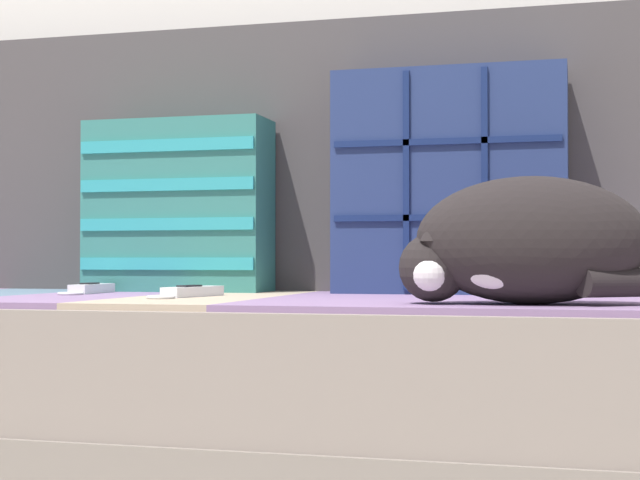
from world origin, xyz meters
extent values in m
cube|color=gray|center=(0.00, 0.14, 0.08)|extent=(1.81, 0.81, 0.15)
cube|color=gray|center=(0.00, 0.14, 0.25)|extent=(1.77, 0.80, 0.19)
cube|color=gray|center=(-0.24, 0.13, 0.35)|extent=(0.24, 0.72, 0.01)
cube|color=tan|center=(0.00, 0.13, 0.35)|extent=(0.24, 0.72, 0.01)
cube|color=gray|center=(0.24, 0.13, 0.35)|extent=(0.24, 0.72, 0.01)
cube|color=gray|center=(0.49, 0.13, 0.35)|extent=(0.24, 0.72, 0.01)
cube|color=gray|center=(0.73, 0.13, 0.35)|extent=(0.24, 0.72, 0.01)
cube|color=#474242|center=(0.00, 0.48, 0.64)|extent=(1.77, 0.14, 0.57)
cube|color=navy|center=(0.40, 0.34, 0.57)|extent=(0.45, 0.13, 0.43)
cube|color=navy|center=(0.40, 0.27, 0.50)|extent=(0.43, 0.01, 0.01)
cube|color=navy|center=(0.33, 0.27, 0.57)|extent=(0.01, 0.01, 0.42)
cube|color=navy|center=(0.40, 0.27, 0.65)|extent=(0.43, 0.01, 0.01)
cube|color=navy|center=(0.48, 0.27, 0.57)|extent=(0.01, 0.01, 0.42)
cube|color=#337A70|center=(-0.16, 0.34, 0.53)|extent=(0.38, 0.13, 0.36)
cube|color=teal|center=(-0.16, 0.27, 0.41)|extent=(0.38, 0.01, 0.02)
cube|color=teal|center=(-0.16, 0.27, 0.49)|extent=(0.38, 0.01, 0.02)
cube|color=teal|center=(-0.16, 0.27, 0.57)|extent=(0.38, 0.01, 0.02)
cube|color=teal|center=(-0.16, 0.27, 0.65)|extent=(0.38, 0.01, 0.02)
ellipsoid|color=black|center=(0.58, -0.08, 0.45)|extent=(0.36, 0.23, 0.19)
sphere|color=black|center=(0.44, -0.11, 0.41)|extent=(0.10, 0.10, 0.10)
sphere|color=white|center=(0.44, -0.13, 0.40)|extent=(0.06, 0.06, 0.06)
ellipsoid|color=white|center=(0.53, -0.14, 0.42)|extent=(0.10, 0.05, 0.09)
cylinder|color=black|center=(0.71, -0.09, 0.39)|extent=(0.15, 0.13, 0.04)
cone|color=black|center=(0.44, -0.13, 0.47)|extent=(0.04, 0.04, 0.04)
cone|color=black|center=(0.43, -0.08, 0.47)|extent=(0.04, 0.04, 0.04)
cube|color=white|center=(-0.28, 0.18, 0.37)|extent=(0.04, 0.14, 0.02)
cube|color=black|center=(-0.28, 0.17, 0.38)|extent=(0.02, 0.05, 0.00)
cube|color=black|center=(-0.28, 0.24, 0.37)|extent=(0.03, 0.01, 0.02)
torus|color=silver|center=(-0.28, 0.09, 0.36)|extent=(0.05, 0.05, 0.01)
cube|color=white|center=(-0.02, 0.07, 0.37)|extent=(0.07, 0.15, 0.02)
cube|color=black|center=(-0.02, 0.05, 0.38)|extent=(0.03, 0.06, 0.00)
cube|color=black|center=(-0.01, 0.13, 0.37)|extent=(0.03, 0.01, 0.02)
torus|color=silver|center=(-0.04, -0.03, 0.36)|extent=(0.06, 0.06, 0.01)
camera|label=1|loc=(0.65, -1.57, 0.42)|focal=55.00mm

